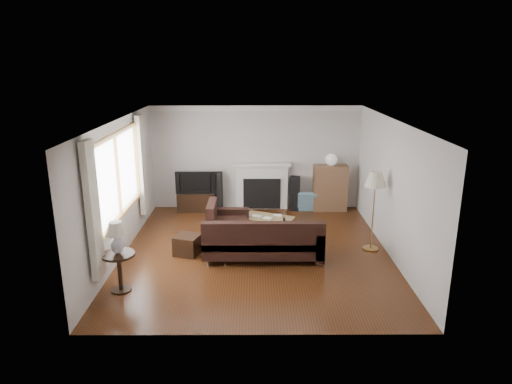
{
  "coord_description": "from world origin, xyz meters",
  "views": [
    {
      "loc": [
        -0.03,
        -8.06,
        3.53
      ],
      "look_at": [
        0.0,
        0.3,
        1.1
      ],
      "focal_mm": 32.0,
      "sensor_mm": 36.0,
      "label": 1
    }
  ],
  "objects_px": {
    "sectional_sofa": "(263,239)",
    "side_table": "(120,272)",
    "coffee_table": "(268,226)",
    "tv_stand": "(197,201)",
    "bookshelf": "(330,188)",
    "floor_lamp": "(373,211)"
  },
  "relations": [
    {
      "from": "sectional_sofa",
      "to": "coffee_table",
      "type": "xyz_separation_m",
      "value": [
        0.12,
        1.13,
        -0.18
      ]
    },
    {
      "from": "tv_stand",
      "to": "side_table",
      "type": "xyz_separation_m",
      "value": [
        -0.72,
        -4.03,
        0.09
      ]
    },
    {
      "from": "bookshelf",
      "to": "floor_lamp",
      "type": "relative_size",
      "value": 0.72
    },
    {
      "from": "tv_stand",
      "to": "coffee_table",
      "type": "height_order",
      "value": "tv_stand"
    },
    {
      "from": "floor_lamp",
      "to": "side_table",
      "type": "height_order",
      "value": "floor_lamp"
    },
    {
      "from": "sectional_sofa",
      "to": "bookshelf",
      "type": "bearing_deg",
      "value": 59.29
    },
    {
      "from": "tv_stand",
      "to": "bookshelf",
      "type": "height_order",
      "value": "bookshelf"
    },
    {
      "from": "sectional_sofa",
      "to": "coffee_table",
      "type": "height_order",
      "value": "sectional_sofa"
    },
    {
      "from": "sectional_sofa",
      "to": "coffee_table",
      "type": "relative_size",
      "value": 2.3
    },
    {
      "from": "coffee_table",
      "to": "side_table",
      "type": "distance_m",
      "value": 3.37
    },
    {
      "from": "bookshelf",
      "to": "floor_lamp",
      "type": "xyz_separation_m",
      "value": [
        0.42,
        -2.42,
        0.22
      ]
    },
    {
      "from": "floor_lamp",
      "to": "side_table",
      "type": "xyz_separation_m",
      "value": [
        -4.37,
        -1.63,
        -0.45
      ]
    },
    {
      "from": "bookshelf",
      "to": "coffee_table",
      "type": "height_order",
      "value": "bookshelf"
    },
    {
      "from": "tv_stand",
      "to": "bookshelf",
      "type": "distance_m",
      "value": 3.25
    },
    {
      "from": "floor_lamp",
      "to": "coffee_table",
      "type": "bearing_deg",
      "value": 159.48
    },
    {
      "from": "sectional_sofa",
      "to": "side_table",
      "type": "bearing_deg",
      "value": -151.32
    },
    {
      "from": "tv_stand",
      "to": "sectional_sofa",
      "type": "height_order",
      "value": "sectional_sofa"
    },
    {
      "from": "floor_lamp",
      "to": "side_table",
      "type": "bearing_deg",
      "value": -159.51
    },
    {
      "from": "tv_stand",
      "to": "sectional_sofa",
      "type": "relative_size",
      "value": 0.38
    },
    {
      "from": "tv_stand",
      "to": "bookshelf",
      "type": "xyz_separation_m",
      "value": [
        3.23,
        0.03,
        0.33
      ]
    },
    {
      "from": "sectional_sofa",
      "to": "side_table",
      "type": "relative_size",
      "value": 3.68
    },
    {
      "from": "bookshelf",
      "to": "coffee_table",
      "type": "relative_size",
      "value": 1.09
    }
  ]
}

